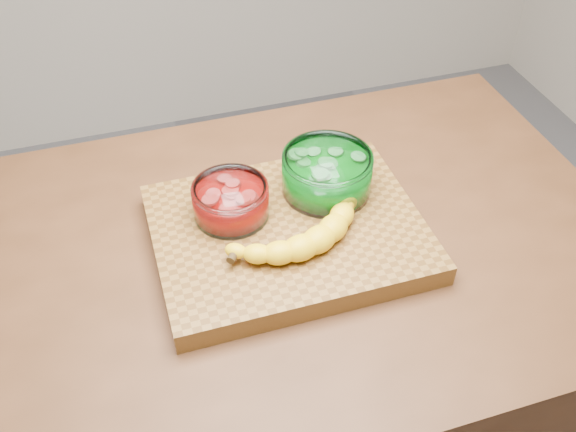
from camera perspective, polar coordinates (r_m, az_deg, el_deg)
name	(u,v)px	position (r m, az deg, el deg)	size (l,w,h in m)	color
counter	(288,385)	(1.46, 0.00, -14.78)	(1.20, 0.80, 0.90)	#4B2B16
cutting_board	(288,233)	(1.09, 0.00, -1.53)	(0.45, 0.35, 0.04)	brown
bowl_red	(231,201)	(1.08, -5.11, 1.35)	(0.13, 0.13, 0.06)	white
bowl_green	(327,174)	(1.13, 3.48, 3.78)	(0.16, 0.16, 0.07)	white
banana	(295,223)	(1.05, 0.61, -0.64)	(0.28, 0.18, 0.04)	yellow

